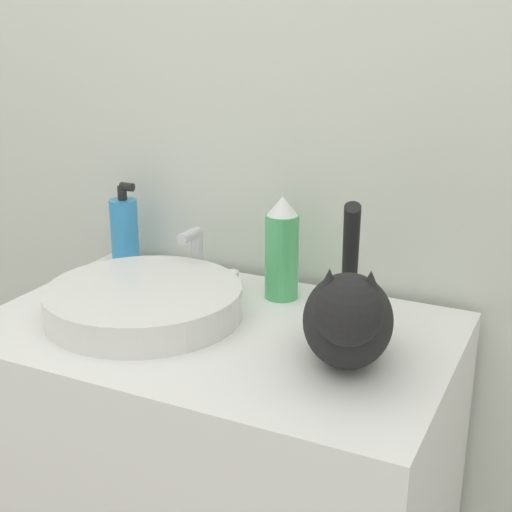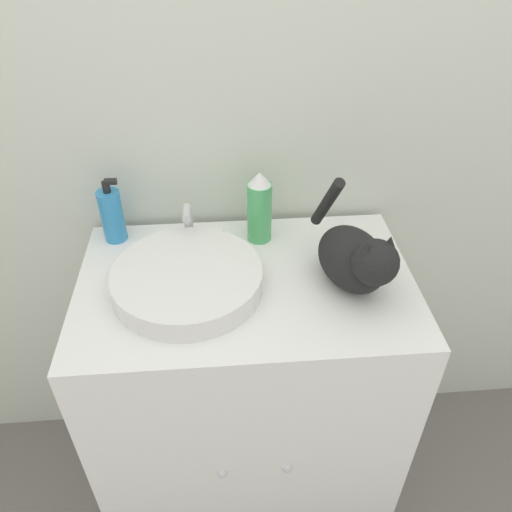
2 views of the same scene
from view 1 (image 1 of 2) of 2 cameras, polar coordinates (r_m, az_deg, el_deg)
name	(u,v)px [view 1 (image 1 of 2)]	position (r m, az deg, el deg)	size (l,w,h in m)	color
wall_back	(288,115)	(1.45, 2.60, 11.23)	(6.00, 0.05, 2.50)	silver
sink_basin	(144,301)	(1.32, -8.94, -3.62)	(0.36, 0.36, 0.06)	white
faucet	(196,261)	(1.46, -4.79, -0.39)	(0.19, 0.08, 0.12)	silver
cat	(348,315)	(1.11, 7.38, -4.70)	(0.20, 0.34, 0.24)	black
soap_bottle	(125,231)	(1.58, -10.47, 2.02)	(0.06, 0.06, 0.18)	#338CCC
spray_bottle	(282,249)	(1.36, 2.08, 0.54)	(0.07, 0.07, 0.20)	#4CB266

